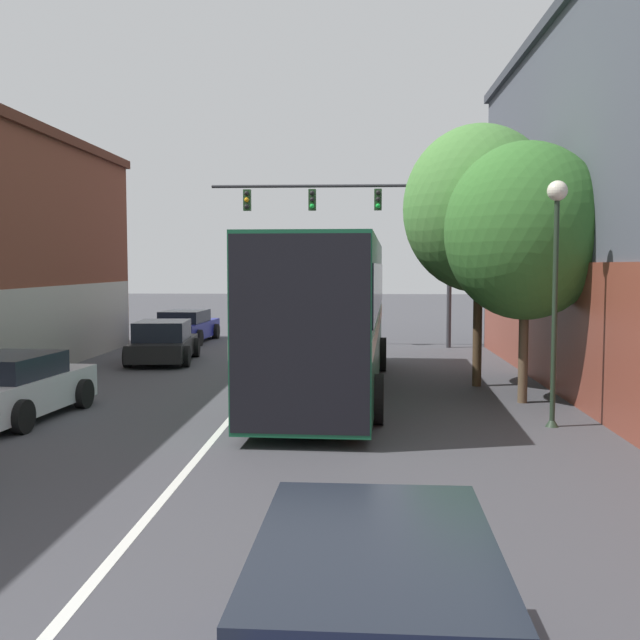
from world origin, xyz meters
name	(u,v)px	position (x,y,z in m)	size (l,w,h in m)	color
lane_center_line	(243,403)	(0.00, 15.83, 0.00)	(0.14, 43.66, 0.01)	silver
bus	(329,308)	(1.88, 17.51, 2.09)	(3.14, 12.19, 3.74)	#145133
parked_car_left_near	(163,342)	(-3.71, 22.87, 0.64)	(2.29, 4.23, 1.35)	black
parked_car_left_mid	(14,388)	(-4.40, 13.85, 0.65)	(2.22, 4.20, 1.34)	silver
parked_car_left_far	(186,327)	(-4.43, 29.15, 0.63)	(2.13, 4.63, 1.31)	navy
traffic_signal_gantry	(368,220)	(2.95, 27.65, 4.83)	(9.13, 0.36, 6.43)	#333338
street_lamp	(556,264)	(6.39, 13.70, 3.16)	(0.39, 0.39, 4.75)	#233323
street_tree_near	(526,231)	(6.37, 16.25, 3.90)	(3.65, 3.28, 5.91)	brown
street_tree_far	(479,209)	(5.69, 18.58, 4.58)	(3.90, 3.51, 6.73)	#4C3823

